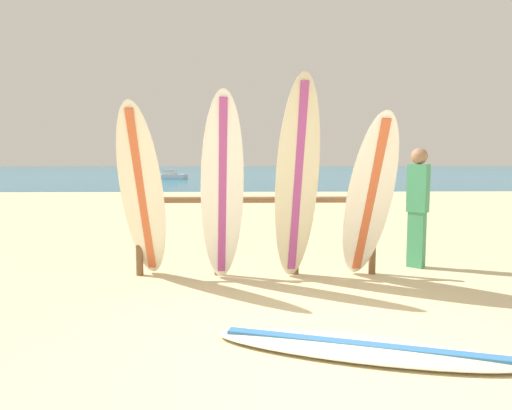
{
  "coord_description": "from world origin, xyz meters",
  "views": [
    {
      "loc": [
        -0.58,
        -3.02,
        1.47
      ],
      "look_at": [
        -0.42,
        3.08,
        0.87
      ],
      "focal_mm": 32.37,
      "sensor_mm": 36.0,
      "label": 1
    }
  ],
  "objects_px": {
    "surfboard_rack": "(257,220)",
    "beachgoer_standing": "(418,202)",
    "surfboard_leaning_far_left": "(142,194)",
    "surfboard_lying_on_sand": "(362,348)",
    "small_boat_offshore": "(170,176)",
    "surfboard_leaning_center": "(369,199)",
    "surfboard_leaning_left": "(222,189)",
    "surfboard_leaning_center_left": "(297,180)"
  },
  "relations": [
    {
      "from": "surfboard_rack",
      "to": "beachgoer_standing",
      "type": "bearing_deg",
      "value": 9.01
    },
    {
      "from": "surfboard_leaning_far_left",
      "to": "surfboard_lying_on_sand",
      "type": "distance_m",
      "value": 3.15
    },
    {
      "from": "surfboard_leaning_far_left",
      "to": "small_boat_offshore",
      "type": "height_order",
      "value": "surfboard_leaning_far_left"
    },
    {
      "from": "surfboard_leaning_center",
      "to": "beachgoer_standing",
      "type": "height_order",
      "value": "surfboard_leaning_center"
    },
    {
      "from": "surfboard_leaning_center",
      "to": "surfboard_lying_on_sand",
      "type": "xyz_separation_m",
      "value": [
        -0.58,
        -2.01,
        -0.97
      ]
    },
    {
      "from": "surfboard_leaning_left",
      "to": "surfboard_leaning_center",
      "type": "relative_size",
      "value": 1.12
    },
    {
      "from": "surfboard_leaning_far_left",
      "to": "surfboard_leaning_left",
      "type": "bearing_deg",
      "value": -5.56
    },
    {
      "from": "surfboard_leaning_center_left",
      "to": "beachgoer_standing",
      "type": "distance_m",
      "value": 1.87
    },
    {
      "from": "surfboard_leaning_far_left",
      "to": "surfboard_leaning_left",
      "type": "distance_m",
      "value": 0.96
    },
    {
      "from": "surfboard_lying_on_sand",
      "to": "small_boat_offshore",
      "type": "height_order",
      "value": "small_boat_offshore"
    },
    {
      "from": "beachgoer_standing",
      "to": "small_boat_offshore",
      "type": "bearing_deg",
      "value": 105.33
    },
    {
      "from": "surfboard_leaning_center",
      "to": "surfboard_lying_on_sand",
      "type": "bearing_deg",
      "value": -106.13
    },
    {
      "from": "surfboard_rack",
      "to": "surfboard_lying_on_sand",
      "type": "height_order",
      "value": "surfboard_rack"
    },
    {
      "from": "surfboard_lying_on_sand",
      "to": "beachgoer_standing",
      "type": "xyz_separation_m",
      "value": [
        1.45,
        2.77,
        0.86
      ]
    },
    {
      "from": "surfboard_leaning_left",
      "to": "surfboard_lying_on_sand",
      "type": "relative_size",
      "value": 0.94
    },
    {
      "from": "surfboard_leaning_left",
      "to": "surfboard_lying_on_sand",
      "type": "distance_m",
      "value": 2.56
    },
    {
      "from": "surfboard_leaning_center_left",
      "to": "surfboard_lying_on_sand",
      "type": "xyz_separation_m",
      "value": [
        0.27,
        -2.1,
        -1.19
      ]
    },
    {
      "from": "beachgoer_standing",
      "to": "surfboard_leaning_far_left",
      "type": "bearing_deg",
      "value": -169.39
    },
    {
      "from": "surfboard_leaning_center_left",
      "to": "surfboard_lying_on_sand",
      "type": "bearing_deg",
      "value": -82.8
    },
    {
      "from": "surfboard_leaning_far_left",
      "to": "surfboard_leaning_center_left",
      "type": "bearing_deg",
      "value": -0.19
    },
    {
      "from": "surfboard_leaning_center_left",
      "to": "small_boat_offshore",
      "type": "distance_m",
      "value": 30.5
    },
    {
      "from": "beachgoer_standing",
      "to": "surfboard_leaning_left",
      "type": "bearing_deg",
      "value": -163.74
    },
    {
      "from": "surfboard_leaning_left",
      "to": "small_boat_offshore",
      "type": "distance_m",
      "value": 30.41
    },
    {
      "from": "surfboard_leaning_far_left",
      "to": "small_boat_offshore",
      "type": "relative_size",
      "value": 0.79
    },
    {
      "from": "surfboard_leaning_center_left",
      "to": "surfboard_leaning_center",
      "type": "distance_m",
      "value": 0.88
    },
    {
      "from": "small_boat_offshore",
      "to": "surfboard_leaning_far_left",
      "type": "bearing_deg",
      "value": -81.54
    },
    {
      "from": "surfboard_leaning_center_left",
      "to": "surfboard_leaning_center",
      "type": "bearing_deg",
      "value": -5.98
    },
    {
      "from": "surfboard_leaning_far_left",
      "to": "surfboard_leaning_left",
      "type": "xyz_separation_m",
      "value": [
        0.95,
        -0.09,
        0.06
      ]
    },
    {
      "from": "surfboard_leaning_far_left",
      "to": "surfboard_leaning_center_left",
      "type": "relative_size",
      "value": 0.87
    },
    {
      "from": "surfboard_leaning_center_left",
      "to": "small_boat_offshore",
      "type": "bearing_deg",
      "value": 101.88
    },
    {
      "from": "surfboard_leaning_center",
      "to": "beachgoer_standing",
      "type": "distance_m",
      "value": 1.16
    },
    {
      "from": "small_boat_offshore",
      "to": "surfboard_lying_on_sand",
      "type": "bearing_deg",
      "value": -78.42
    },
    {
      "from": "surfboard_rack",
      "to": "surfboard_leaning_far_left",
      "type": "relative_size",
      "value": 1.45
    },
    {
      "from": "surfboard_leaning_left",
      "to": "surfboard_leaning_center",
      "type": "distance_m",
      "value": 1.74
    },
    {
      "from": "surfboard_rack",
      "to": "surfboard_leaning_center",
      "type": "bearing_deg",
      "value": -17.4
    },
    {
      "from": "surfboard_lying_on_sand",
      "to": "surfboard_leaning_left",
      "type": "bearing_deg",
      "value": 119.8
    },
    {
      "from": "surfboard_leaning_left",
      "to": "surfboard_rack",
      "type": "bearing_deg",
      "value": 44.9
    },
    {
      "from": "surfboard_leaning_center_left",
      "to": "small_boat_offshore",
      "type": "height_order",
      "value": "surfboard_leaning_center_left"
    },
    {
      "from": "surfboard_leaning_center",
      "to": "surfboard_lying_on_sand",
      "type": "height_order",
      "value": "surfboard_leaning_center"
    },
    {
      "from": "beachgoer_standing",
      "to": "surfboard_leaning_center",
      "type": "bearing_deg",
      "value": -138.79
    },
    {
      "from": "surfboard_leaning_center_left",
      "to": "surfboard_lying_on_sand",
      "type": "distance_m",
      "value": 2.43
    },
    {
      "from": "surfboard_leaning_center_left",
      "to": "small_boat_offshore",
      "type": "relative_size",
      "value": 0.91
    }
  ]
}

